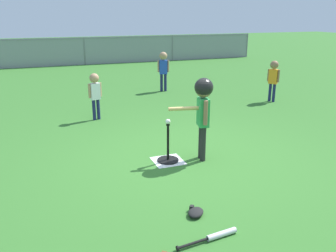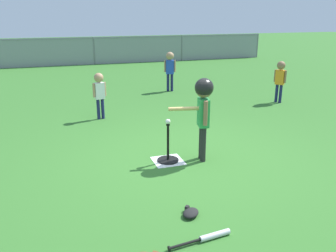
{
  "view_description": "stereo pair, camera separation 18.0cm",
  "coord_description": "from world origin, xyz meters",
  "px_view_note": "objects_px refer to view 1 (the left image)",
  "views": [
    {
      "loc": [
        -2.03,
        -4.54,
        2.11
      ],
      "look_at": [
        -0.32,
        0.02,
        0.55
      ],
      "focal_mm": 37.75,
      "sensor_mm": 36.0,
      "label": 1
    },
    {
      "loc": [
        -1.86,
        -4.6,
        2.11
      ],
      "look_at": [
        -0.32,
        0.02,
        0.55
      ],
      "focal_mm": 37.75,
      "sensor_mm": 36.0,
      "label": 2
    }
  ],
  "objects_px": {
    "fielder_near_right": "(163,66)",
    "glove_by_plate": "(196,212)",
    "batter_child": "(203,102)",
    "baseball_on_tee": "(168,122)",
    "fielder_deep_right": "(95,90)",
    "fielder_deep_left": "(273,76)",
    "spare_bat_silver": "(216,236)",
    "batting_tee": "(168,156)"
  },
  "relations": [
    {
      "from": "glove_by_plate",
      "to": "baseball_on_tee",
      "type": "bearing_deg",
      "value": 80.86
    },
    {
      "from": "baseball_on_tee",
      "to": "fielder_near_right",
      "type": "bearing_deg",
      "value": 70.88
    },
    {
      "from": "batting_tee",
      "to": "fielder_deep_left",
      "type": "relative_size",
      "value": 0.57
    },
    {
      "from": "fielder_near_right",
      "to": "glove_by_plate",
      "type": "xyz_separation_m",
      "value": [
        -1.87,
        -6.19,
        -0.67
      ]
    },
    {
      "from": "baseball_on_tee",
      "to": "fielder_deep_right",
      "type": "distance_m",
      "value": 2.62
    },
    {
      "from": "batter_child",
      "to": "fielder_deep_right",
      "type": "bearing_deg",
      "value": 113.01
    },
    {
      "from": "spare_bat_silver",
      "to": "glove_by_plate",
      "type": "height_order",
      "value": "glove_by_plate"
    },
    {
      "from": "fielder_deep_left",
      "to": "spare_bat_silver",
      "type": "height_order",
      "value": "fielder_deep_left"
    },
    {
      "from": "fielder_deep_left",
      "to": "glove_by_plate",
      "type": "height_order",
      "value": "fielder_deep_left"
    },
    {
      "from": "baseball_on_tee",
      "to": "fielder_near_right",
      "type": "height_order",
      "value": "fielder_near_right"
    },
    {
      "from": "fielder_near_right",
      "to": "glove_by_plate",
      "type": "relative_size",
      "value": 4.07
    },
    {
      "from": "batting_tee",
      "to": "baseball_on_tee",
      "type": "relative_size",
      "value": 7.84
    },
    {
      "from": "glove_by_plate",
      "to": "fielder_near_right",
      "type": "bearing_deg",
      "value": 73.21
    },
    {
      "from": "spare_bat_silver",
      "to": "batter_child",
      "type": "bearing_deg",
      "value": 68.36
    },
    {
      "from": "spare_bat_silver",
      "to": "glove_by_plate",
      "type": "bearing_deg",
      "value": 90.81
    },
    {
      "from": "batting_tee",
      "to": "fielder_deep_left",
      "type": "distance_m",
      "value": 4.57
    },
    {
      "from": "fielder_near_right",
      "to": "fielder_deep_left",
      "type": "xyz_separation_m",
      "value": [
        2.11,
        -2.11,
        -0.05
      ]
    },
    {
      "from": "batter_child",
      "to": "glove_by_plate",
      "type": "xyz_separation_m",
      "value": [
        -0.74,
        -1.39,
        -0.85
      ]
    },
    {
      "from": "baseball_on_tee",
      "to": "batter_child",
      "type": "bearing_deg",
      "value": -12.32
    },
    {
      "from": "fielder_deep_right",
      "to": "fielder_deep_left",
      "type": "relative_size",
      "value": 0.95
    },
    {
      "from": "batting_tee",
      "to": "spare_bat_silver",
      "type": "relative_size",
      "value": 0.87
    },
    {
      "from": "batting_tee",
      "to": "baseball_on_tee",
      "type": "bearing_deg",
      "value": 0.0
    },
    {
      "from": "batter_child",
      "to": "fielder_deep_right",
      "type": "distance_m",
      "value": 2.89
    },
    {
      "from": "batter_child",
      "to": "fielder_near_right",
      "type": "relative_size",
      "value": 1.13
    },
    {
      "from": "fielder_near_right",
      "to": "fielder_deep_left",
      "type": "distance_m",
      "value": 2.98
    },
    {
      "from": "baseball_on_tee",
      "to": "fielder_deep_right",
      "type": "bearing_deg",
      "value": 103.88
    },
    {
      "from": "batting_tee",
      "to": "batter_child",
      "type": "height_order",
      "value": "batter_child"
    },
    {
      "from": "fielder_deep_right",
      "to": "batter_child",
      "type": "bearing_deg",
      "value": -66.99
    },
    {
      "from": "batting_tee",
      "to": "batter_child",
      "type": "bearing_deg",
      "value": -12.32
    },
    {
      "from": "fielder_deep_left",
      "to": "glove_by_plate",
      "type": "distance_m",
      "value": 5.73
    },
    {
      "from": "batting_tee",
      "to": "glove_by_plate",
      "type": "height_order",
      "value": "batting_tee"
    },
    {
      "from": "batter_child",
      "to": "fielder_deep_left",
      "type": "xyz_separation_m",
      "value": [
        3.23,
        2.69,
        -0.23
      ]
    },
    {
      "from": "fielder_deep_right",
      "to": "glove_by_plate",
      "type": "relative_size",
      "value": 3.58
    },
    {
      "from": "baseball_on_tee",
      "to": "batter_child",
      "type": "relative_size",
      "value": 0.06
    },
    {
      "from": "baseball_on_tee",
      "to": "fielder_deep_left",
      "type": "relative_size",
      "value": 0.07
    },
    {
      "from": "batting_tee",
      "to": "glove_by_plate",
      "type": "relative_size",
      "value": 2.16
    },
    {
      "from": "batting_tee",
      "to": "fielder_deep_left",
      "type": "height_order",
      "value": "fielder_deep_left"
    },
    {
      "from": "batter_child",
      "to": "fielder_near_right",
      "type": "distance_m",
      "value": 4.93
    },
    {
      "from": "spare_bat_silver",
      "to": "batting_tee",
      "type": "bearing_deg",
      "value": 83.15
    },
    {
      "from": "fielder_near_right",
      "to": "fielder_deep_right",
      "type": "xyz_separation_m",
      "value": [
        -2.25,
        -2.15,
        -0.08
      ]
    },
    {
      "from": "baseball_on_tee",
      "to": "batter_child",
      "type": "distance_m",
      "value": 0.57
    },
    {
      "from": "baseball_on_tee",
      "to": "fielder_deep_right",
      "type": "relative_size",
      "value": 0.08
    }
  ]
}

